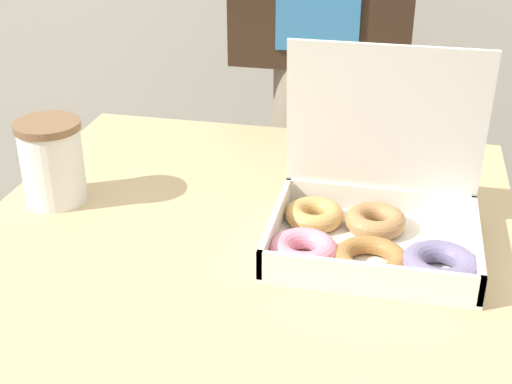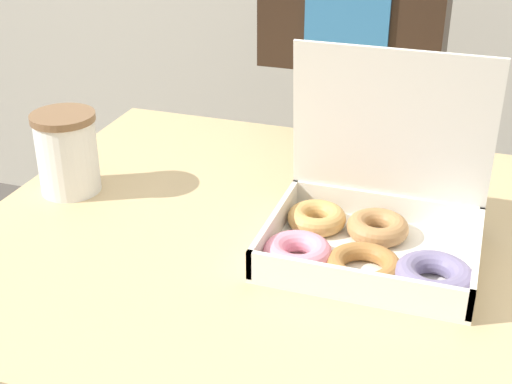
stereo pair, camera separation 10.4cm
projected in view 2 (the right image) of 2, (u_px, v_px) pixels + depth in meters
name	position (u px, v px, depth m)	size (l,w,h in m)	color
donut_box	(369.00, 230.00, 1.01)	(0.33, 0.25, 0.28)	white
coffee_cup	(67.00, 152.00, 1.18)	(0.11, 0.11, 0.14)	white
person_customer	(355.00, 27.00, 1.51)	(0.38, 0.23, 1.66)	gray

